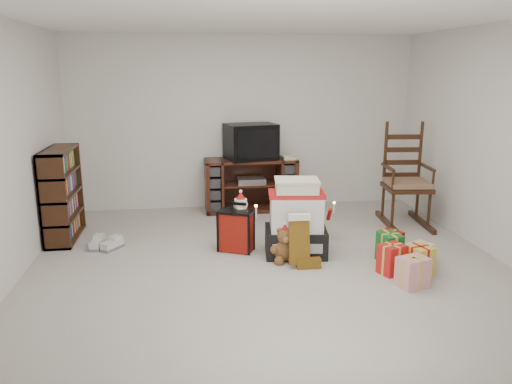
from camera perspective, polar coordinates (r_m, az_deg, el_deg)
room at (r=4.89m, az=1.76°, el=4.86°), size 5.01×5.01×2.51m
tv_stand at (r=7.24m, az=-0.60°, el=0.84°), size 1.33×0.48×0.76m
bookshelf at (r=6.42m, az=-21.26°, el=-0.43°), size 0.30×0.90×1.10m
rocking_chair at (r=6.88m, az=16.58°, el=0.40°), size 0.65×0.97×1.40m
gift_pile at (r=5.53m, az=4.58°, el=-3.51°), size 0.72×0.56×0.84m
red_suitcase at (r=5.64m, az=-2.30°, el=-4.47°), size 0.41×0.32×0.56m
stocking at (r=5.19m, az=4.96°, el=-5.58°), size 0.27×0.12×0.58m
teddy_bear at (r=5.39m, az=3.25°, el=-6.22°), size 0.25×0.22×0.37m
santa_figurine at (r=6.07m, az=7.20°, el=-3.26°), size 0.30×0.29×0.62m
mrs_claus_figurine at (r=5.76m, az=-1.74°, el=-3.90°), size 0.33×0.31×0.67m
sneaker_pair at (r=6.03m, az=-16.89°, el=-5.74°), size 0.40×0.30×0.10m
gift_cluster at (r=5.41m, az=16.47°, el=-7.18°), size 0.72×1.00×0.25m
crt_television at (r=7.12m, az=-0.59°, el=5.77°), size 0.78×0.65×0.51m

